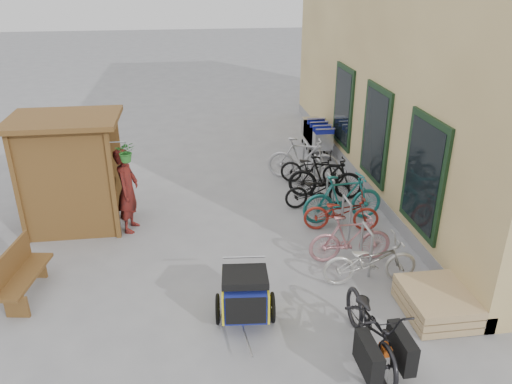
{
  "coord_description": "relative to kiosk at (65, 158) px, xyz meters",
  "views": [
    {
      "loc": [
        -0.74,
        -7.45,
        5.07
      ],
      "look_at": [
        0.5,
        1.5,
        1.0
      ],
      "focal_mm": 35.0,
      "sensor_mm": 36.0,
      "label": 1
    }
  ],
  "objects": [
    {
      "name": "bike_5",
      "position": [
        5.67,
        0.67,
        -1.02
      ],
      "size": [
        1.83,
        0.96,
        1.06
      ],
      "primitive_type": "imported",
      "rotation": [
        0.0,
        0.0,
        1.3
      ],
      "color": "black",
      "rests_on": "ground"
    },
    {
      "name": "bike_rack",
      "position": [
        5.58,
        -0.07,
        -1.04
      ],
      "size": [
        0.05,
        5.35,
        0.86
      ],
      "color": "#A5A8AD",
      "rests_on": "ground"
    },
    {
      "name": "bike_1",
      "position": [
        5.39,
        -2.14,
        -1.08
      ],
      "size": [
        1.57,
        0.46,
        0.94
      ],
      "primitive_type": "imported",
      "rotation": [
        0.0,
        0.0,
        1.56
      ],
      "color": "#BB7982",
      "rests_on": "ground"
    },
    {
      "name": "building",
      "position": [
        9.77,
        2.03,
        1.94
      ],
      "size": [
        6.07,
        13.0,
        7.0
      ],
      "color": "#DCC17E",
      "rests_on": "ground"
    },
    {
      "name": "ground",
      "position": [
        3.28,
        -2.47,
        -1.55
      ],
      "size": [
        80.0,
        80.0,
        0.0
      ],
      "primitive_type": "plane",
      "color": "gray"
    },
    {
      "name": "bench",
      "position": [
        -0.4,
        -2.48,
        -1.1
      ],
      "size": [
        0.64,
        1.45,
        0.89
      ],
      "rotation": [
        0.0,
        0.0,
        -0.16
      ],
      "color": "brown",
      "rests_on": "ground"
    },
    {
      "name": "pallet_stack",
      "position": [
        6.28,
        -3.87,
        -1.34
      ],
      "size": [
        1.0,
        1.2,
        0.4
      ],
      "color": "tan",
      "rests_on": "ground"
    },
    {
      "name": "kiosk",
      "position": [
        0.0,
        0.0,
        0.0
      ],
      "size": [
        2.49,
        1.65,
        2.4
      ],
      "color": "brown",
      "rests_on": "ground"
    },
    {
      "name": "bike_6",
      "position": [
        5.58,
        1.58,
        -1.12
      ],
      "size": [
        1.73,
        1.06,
        0.86
      ],
      "primitive_type": "imported",
      "rotation": [
        0.0,
        0.0,
        1.24
      ],
      "color": "black",
      "rests_on": "ground"
    },
    {
      "name": "bike_7",
      "position": [
        5.41,
        1.92,
        -1.0
      ],
      "size": [
        1.92,
        1.05,
        1.11
      ],
      "primitive_type": "imported",
      "rotation": [
        0.0,
        0.0,
        1.27
      ],
      "color": "#B7B7BD",
      "rests_on": "ground"
    },
    {
      "name": "cargo_bike",
      "position": [
        4.91,
        -4.63,
        -1.06
      ],
      "size": [
        0.71,
        1.91,
        1.0
      ],
      "rotation": [
        0.0,
        0.0,
        0.02
      ],
      "color": "black",
      "rests_on": "ground"
    },
    {
      "name": "shopping_carts",
      "position": [
        6.28,
        3.94,
        -0.97
      ],
      "size": [
        0.56,
        1.88,
        1.0
      ],
      "color": "silver",
      "rests_on": "ground"
    },
    {
      "name": "child_trailer",
      "position": [
        3.24,
        -3.62,
        -1.04
      ],
      "size": [
        0.96,
        1.57,
        0.92
      ],
      "rotation": [
        0.0,
        0.0,
        -0.09
      ],
      "color": "navy",
      "rests_on": "ground"
    },
    {
      "name": "person_kiosk",
      "position": [
        1.21,
        -0.3,
        -0.65
      ],
      "size": [
        0.56,
        0.73,
        1.8
      ],
      "primitive_type": "imported",
      "rotation": [
        0.0,
        0.0,
        1.36
      ],
      "color": "maroon",
      "rests_on": "ground"
    },
    {
      "name": "bike_4",
      "position": [
        5.39,
        0.24,
        -1.14
      ],
      "size": [
        1.61,
        0.65,
        0.83
      ],
      "primitive_type": "imported",
      "rotation": [
        0.0,
        0.0,
        1.63
      ],
      "color": "black",
      "rests_on": "ground"
    },
    {
      "name": "bike_0",
      "position": [
        5.51,
        -2.88,
        -1.11
      ],
      "size": [
        1.68,
        0.61,
        0.88
      ],
      "primitive_type": "imported",
      "rotation": [
        0.0,
        0.0,
        1.56
      ],
      "color": "#B5B4B1",
      "rests_on": "ground"
    },
    {
      "name": "bike_3",
      "position": [
        5.73,
        -0.54,
        -1.01
      ],
      "size": [
        1.84,
        0.67,
        1.08
      ],
      "primitive_type": "imported",
      "rotation": [
        0.0,
        0.0,
        1.66
      ],
      "color": "#1B6F6E",
      "rests_on": "ground"
    },
    {
      "name": "bike_2",
      "position": [
        5.58,
        -0.94,
        -1.14
      ],
      "size": [
        1.64,
        0.83,
        0.82
      ],
      "primitive_type": "imported",
      "rotation": [
        0.0,
        0.0,
        1.39
      ],
      "color": "maroon",
      "rests_on": "ground"
    }
  ]
}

